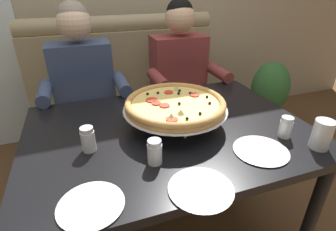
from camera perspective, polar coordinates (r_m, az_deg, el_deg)
booth_bench at (r=2.21m, az=-7.97°, el=1.18°), size 1.57×0.78×1.13m
dining_table at (r=1.29m, az=0.31°, el=-5.99°), size 1.33×0.95×0.75m
diner_left at (r=1.81m, az=-17.74°, el=4.74°), size 0.54×0.64×1.27m
diner_right at (r=1.95m, az=3.39°, el=7.64°), size 0.54×0.64×1.27m
pizza at (r=1.23m, az=1.60°, el=2.44°), size 0.50×0.50×0.14m
shaker_oregano at (r=1.12m, az=-17.17°, el=-5.36°), size 0.06×0.06×0.11m
shaker_pepper_flakes at (r=1.00m, az=-2.95°, el=-8.36°), size 0.06×0.06×0.10m
shaker_parmesan at (r=1.28m, az=24.47°, el=-2.61°), size 0.06×0.06×0.10m
plate_near_left at (r=1.15m, az=19.84°, el=-7.01°), size 0.23×0.23×0.02m
plate_near_right at (r=0.89m, az=-16.70°, el=-18.10°), size 0.21×0.21×0.02m
plate_far_side at (r=0.92m, az=7.28°, el=-15.46°), size 0.23×0.23×0.02m
drinking_glass at (r=1.25m, az=30.74°, el=-3.95°), size 0.08×0.08×0.13m
potted_plant at (r=2.75m, az=21.40°, el=4.64°), size 0.36×0.36×0.70m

